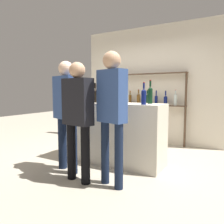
# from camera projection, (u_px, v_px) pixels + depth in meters

# --- Properties ---
(ground_plane) EXTENTS (16.00, 16.00, 0.00)m
(ground_plane) POSITION_uv_depth(u_px,v_px,m) (112.00, 162.00, 3.87)
(ground_plane) COLOR #B2A893
(bar_counter) EXTENTS (1.82, 0.58, 1.05)m
(bar_counter) POSITION_uv_depth(u_px,v_px,m) (112.00, 133.00, 3.82)
(bar_counter) COLOR beige
(bar_counter) RESTS_ON ground_plane
(back_wall) EXTENTS (3.42, 0.12, 2.80)m
(back_wall) POSITION_uv_depth(u_px,v_px,m) (150.00, 85.00, 5.37)
(back_wall) COLOR beige
(back_wall) RESTS_ON ground_plane
(back_shelf) EXTENTS (1.85, 0.18, 1.67)m
(back_shelf) POSITION_uv_depth(u_px,v_px,m) (147.00, 98.00, 5.25)
(back_shelf) COLOR #4C3828
(back_shelf) RESTS_ON ground_plane
(counter_bottle_0) EXTENTS (0.09, 0.09, 0.32)m
(counter_bottle_0) POSITION_uv_depth(u_px,v_px,m) (126.00, 96.00, 3.72)
(counter_bottle_0) COLOR silver
(counter_bottle_0) RESTS_ON bar_counter
(counter_bottle_1) EXTENTS (0.09, 0.09, 0.35)m
(counter_bottle_1) POSITION_uv_depth(u_px,v_px,m) (95.00, 95.00, 3.90)
(counter_bottle_1) COLOR black
(counter_bottle_1) RESTS_ON bar_counter
(counter_bottle_2) EXTENTS (0.07, 0.07, 0.31)m
(counter_bottle_2) POSITION_uv_depth(u_px,v_px,m) (101.00, 96.00, 3.75)
(counter_bottle_2) COLOR black
(counter_bottle_2) RESTS_ON bar_counter
(counter_bottle_3) EXTENTS (0.08, 0.08, 0.39)m
(counter_bottle_3) POSITION_uv_depth(u_px,v_px,m) (150.00, 95.00, 3.54)
(counter_bottle_3) COLOR black
(counter_bottle_3) RESTS_ON bar_counter
(counter_bottle_4) EXTENTS (0.08, 0.08, 0.34)m
(counter_bottle_4) POSITION_uv_depth(u_px,v_px,m) (144.00, 96.00, 3.29)
(counter_bottle_4) COLOR #0F1956
(counter_bottle_4) RESTS_ON bar_counter
(counter_bottle_5) EXTENTS (0.09, 0.09, 0.35)m
(counter_bottle_5) POSITION_uv_depth(u_px,v_px,m) (74.00, 94.00, 4.04)
(counter_bottle_5) COLOR black
(counter_bottle_5) RESTS_ON bar_counter
(wine_glass) EXTENTS (0.08, 0.08, 0.15)m
(wine_glass) POSITION_uv_depth(u_px,v_px,m) (112.00, 96.00, 3.87)
(wine_glass) COLOR silver
(wine_glass) RESTS_ON bar_counter
(customer_center) EXTENTS (0.46, 0.25, 1.64)m
(customer_center) POSITION_uv_depth(u_px,v_px,m) (78.00, 113.00, 2.97)
(customer_center) COLOR black
(customer_center) RESTS_ON ground_plane
(customer_left) EXTENTS (0.53, 0.36, 1.71)m
(customer_left) POSITION_uv_depth(u_px,v_px,m) (67.00, 108.00, 3.37)
(customer_left) COLOR #121C33
(customer_left) RESTS_ON ground_plane
(customer_right) EXTENTS (0.43, 0.28, 1.76)m
(customer_right) POSITION_uv_depth(u_px,v_px,m) (112.00, 106.00, 2.81)
(customer_right) COLOR #121C33
(customer_right) RESTS_ON ground_plane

